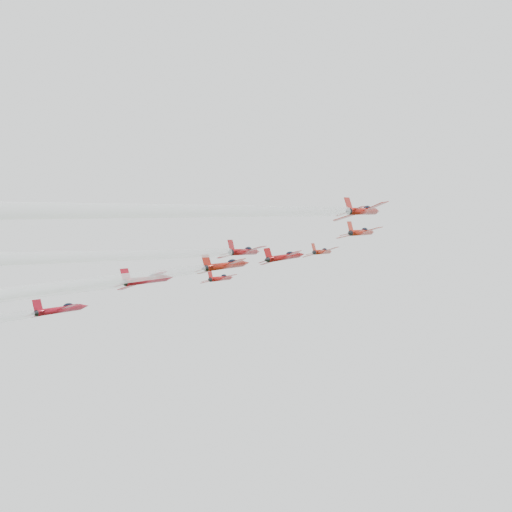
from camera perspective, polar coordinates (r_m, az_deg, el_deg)
The scene contains 6 objects.
jet_lead at distance 155.45m, azimuth 5.33°, elevation 0.35°, with size 8.67×11.33×6.42m.
jet_row2_left at distance 153.14m, azimuth -2.83°, elevation -1.78°, with size 8.72×11.40×6.45m.
jet_row2_center at distance 143.16m, azimuth 2.29°, elevation -0.06°, with size 9.97×13.03×7.38m.
jet_row2_right at distance 136.42m, azimuth 8.43°, elevation 1.90°, with size 9.47×12.37×7.01m.
jet_rear_right at distance 81.98m, azimuth -16.47°, elevation -0.93°, with size 8.69×84.52×43.66m.
jet_rear_farright at distance 67.28m, azimuth -5.26°, elevation 3.83°, with size 8.85×86.03×44.44m.
Camera 1 is at (67.52, -95.17, 97.70)m, focal length 50.00 mm.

